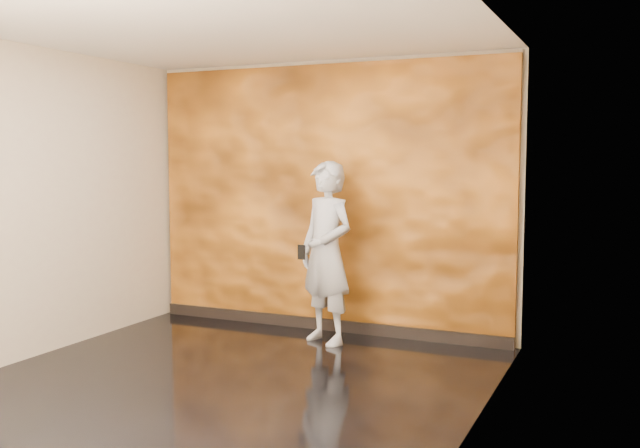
{
  "coord_description": "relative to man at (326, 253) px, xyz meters",
  "views": [
    {
      "loc": [
        2.97,
        -4.8,
        1.79
      ],
      "look_at": [
        0.31,
        1.11,
        1.2
      ],
      "focal_mm": 40.0,
      "sensor_mm": 36.0,
      "label": 1
    }
  ],
  "objects": [
    {
      "name": "room",
      "position": [
        -0.22,
        -1.47,
        0.51
      ],
      "size": [
        4.02,
        4.02,
        2.81
      ],
      "color": "black",
      "rests_on": "ground"
    },
    {
      "name": "phone",
      "position": [
        -0.14,
        -0.26,
        0.03
      ],
      "size": [
        0.08,
        0.02,
        0.14
      ],
      "primitive_type": "cube",
      "rotation": [
        0.0,
        0.0,
        -0.08
      ],
      "color": "black",
      "rests_on": "man"
    },
    {
      "name": "baseboard",
      "position": [
        -0.22,
        0.45,
        -0.83
      ],
      "size": [
        3.9,
        0.04,
        0.12
      ],
      "primitive_type": "cube",
      "color": "black",
      "rests_on": "ground"
    },
    {
      "name": "feature_wall",
      "position": [
        -0.22,
        0.49,
        0.49
      ],
      "size": [
        3.9,
        0.06,
        2.75
      ],
      "primitive_type": "cube",
      "color": "orange",
      "rests_on": "ground"
    },
    {
      "name": "man",
      "position": [
        0.0,
        0.0,
        0.0
      ],
      "size": [
        0.76,
        0.66,
        1.77
      ],
      "primitive_type": "imported",
      "rotation": [
        0.0,
        0.0,
        -0.43
      ],
      "color": "#A1A5B1",
      "rests_on": "ground"
    }
  ]
}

